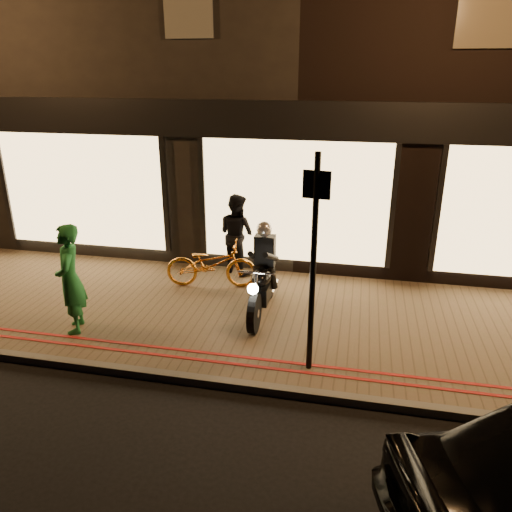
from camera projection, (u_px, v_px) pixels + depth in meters
The scene contains 10 objects.
ground at pixel (250, 393), 6.63m from camera, with size 90.00×90.00×0.00m, color black.
sidewalk at pixel (276, 320), 8.44m from camera, with size 50.00×4.00×0.12m, color brown.
kerb_stone at pixel (251, 387), 6.66m from camera, with size 50.00×0.14×0.12m, color #59544C.
red_kerb_lines at pixel (259, 363), 7.09m from camera, with size 50.00×0.26×0.01m.
building_row at pixel (323, 60), 13.35m from camera, with size 48.00×10.11×8.50m.
motorcycle at pixel (263, 279), 8.36m from camera, with size 0.60×1.94×1.59m.
sign_post at pixel (314, 256), 6.40m from camera, with size 0.35×0.09×3.00m.
bicycle_gold at pixel (211, 264), 9.44m from camera, with size 0.60×1.72×0.90m, color orange.
person_green at pixel (70, 279), 7.71m from camera, with size 0.64×0.42×1.75m, color #1D6E30.
person_dark at pixel (237, 234), 10.00m from camera, with size 0.79×0.62×1.63m, color black.
Camera 1 is at (1.24, -5.42, 4.06)m, focal length 35.00 mm.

